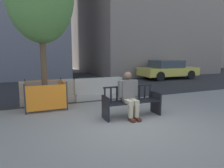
{
  "coord_description": "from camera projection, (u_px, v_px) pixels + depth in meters",
  "views": [
    {
      "loc": [
        -2.27,
        -4.43,
        1.82
      ],
      "look_at": [
        0.44,
        2.04,
        0.75
      ],
      "focal_mm": 32.0,
      "sensor_mm": 36.0,
      "label": 1
    }
  ],
  "objects": [
    {
      "name": "jersey_barrier_centre",
      "position": [
        98.0,
        90.0,
        8.16
      ],
      "size": [
        2.0,
        0.69,
        0.84
      ],
      "color": "#ADA89E",
      "rests_on": "ground"
    },
    {
      "name": "street_bench",
      "position": [
        132.0,
        103.0,
        5.81
      ],
      "size": [
        1.7,
        0.55,
        0.88
      ],
      "color": "black",
      "rests_on": "ground"
    },
    {
      "name": "street_asphalt",
      "position": [
        67.0,
        82.0,
        13.11
      ],
      "size": [
        120.0,
        12.0,
        0.01
      ],
      "primitive_type": "cube",
      "color": "#28282B",
      "rests_on": "ground"
    },
    {
      "name": "ground_plane",
      "position": [
        127.0,
        124.0,
        5.18
      ],
      "size": [
        200.0,
        200.0,
        0.0
      ],
      "primitive_type": "plane",
      "color": "gray"
    },
    {
      "name": "seated_person",
      "position": [
        129.0,
        94.0,
        5.67
      ],
      "size": [
        0.58,
        0.72,
        1.31
      ],
      "color": "#66605B",
      "rests_on": "ground"
    },
    {
      "name": "jersey_barrier_left",
      "position": [
        49.0,
        94.0,
        7.47
      ],
      "size": [
        2.01,
        0.7,
        0.84
      ],
      "color": "#9E998E",
      "rests_on": "ground"
    },
    {
      "name": "car_taxi_near",
      "position": [
        168.0,
        70.0,
        14.53
      ],
      "size": [
        4.24,
        2.03,
        1.35
      ],
      "color": "#DBC64C",
      "rests_on": "ground"
    },
    {
      "name": "construction_fence",
      "position": [
        45.0,
        94.0,
        6.74
      ],
      "size": [
        1.29,
        1.29,
        0.94
      ],
      "color": "#2D2D33",
      "rests_on": "ground"
    }
  ]
}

